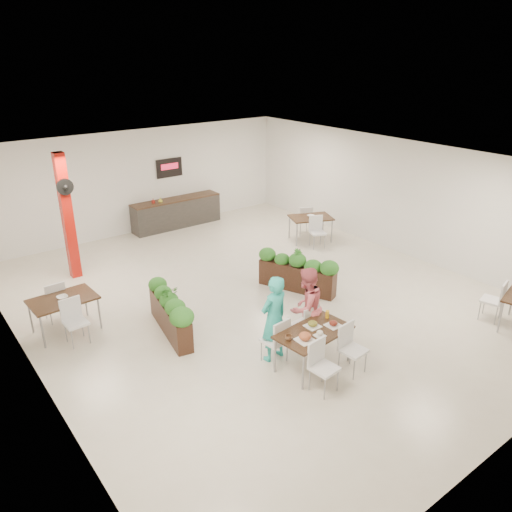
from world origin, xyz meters
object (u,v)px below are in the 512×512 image
(main_table, at_px, (313,337))
(planter_left, at_px, (170,310))
(diner_woman, at_px, (306,307))
(planter_right, at_px, (297,271))
(side_table_b, at_px, (311,221))
(side_table_a, at_px, (63,304))
(diner_man, at_px, (274,319))
(service_counter, at_px, (177,212))
(red_column, at_px, (67,215))

(main_table, relative_size, planter_left, 0.87)
(diner_woman, distance_m, planter_right, 2.42)
(diner_woman, xyz_separation_m, side_table_b, (4.08, 4.21, -0.19))
(planter_left, bearing_deg, planter_right, -2.01)
(main_table, height_order, side_table_a, same)
(side_table_b, bearing_deg, diner_man, -116.66)
(diner_woman, bearing_deg, planter_left, -52.09)
(service_counter, relative_size, diner_woman, 1.83)
(side_table_a, bearing_deg, diner_woman, -45.68)
(planter_right, bearing_deg, main_table, -126.42)
(diner_man, relative_size, planter_left, 0.86)
(red_column, distance_m, side_table_b, 6.91)
(main_table, xyz_separation_m, side_table_a, (-3.19, 4.03, 0.00))
(diner_man, bearing_deg, service_counter, -111.56)
(service_counter, height_order, planter_right, service_counter)
(red_column, xyz_separation_m, diner_woman, (2.53, -5.96, -0.82))
(red_column, relative_size, diner_woman, 1.95)
(diner_man, height_order, side_table_a, diner_man)
(planter_left, bearing_deg, main_table, -60.86)
(main_table, distance_m, side_table_a, 5.14)
(planter_left, bearing_deg, service_counter, 59.89)
(planter_left, xyz_separation_m, side_table_a, (-1.70, 1.36, 0.12))
(red_column, height_order, main_table, red_column)
(planter_left, bearing_deg, side_table_b, 20.16)
(main_table, xyz_separation_m, planter_left, (-1.49, 2.67, -0.12))
(main_table, distance_m, diner_woman, 0.79)
(red_column, distance_m, service_counter, 4.56)
(service_counter, bearing_deg, side_table_a, -138.70)
(red_column, height_order, side_table_a, red_column)
(main_table, xyz_separation_m, side_table_b, (4.49, 4.86, -0.00))
(service_counter, xyz_separation_m, side_table_a, (-5.07, -4.45, 0.14))
(main_table, height_order, diner_man, diner_man)
(service_counter, distance_m, side_table_a, 6.75)
(red_column, bearing_deg, planter_left, -80.93)
(service_counter, bearing_deg, planter_left, -120.11)
(planter_left, height_order, side_table_a, planter_left)
(main_table, relative_size, diner_man, 1.02)
(planter_right, bearing_deg, planter_left, 177.99)
(main_table, distance_m, planter_left, 3.06)
(diner_woman, bearing_deg, side_table_a, -48.54)
(diner_man, xyz_separation_m, planter_left, (-1.10, 2.01, -0.33))
(diner_man, bearing_deg, diner_woman, 174.62)
(main_table, distance_m, diner_man, 0.79)
(diner_woman, bearing_deg, side_table_b, -139.46)
(side_table_b, bearing_deg, diner_woman, -111.54)
(main_table, relative_size, side_table_b, 1.04)
(service_counter, relative_size, diner_man, 1.76)
(service_counter, bearing_deg, diner_woman, -100.65)
(red_column, height_order, side_table_b, red_column)
(service_counter, distance_m, planter_right, 5.93)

